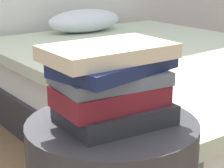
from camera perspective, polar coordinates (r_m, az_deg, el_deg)
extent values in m
cube|color=#2D2D33|center=(2.47, 6.54, -3.43)|extent=(1.61, 2.08, 0.22)
cube|color=white|center=(2.41, 6.69, 1.03)|extent=(1.54, 2.00, 0.18)
cube|color=beige|center=(2.38, 6.79, 3.81)|extent=(1.63, 2.04, 0.06)
ellipsoid|color=silver|center=(2.99, -3.73, 8.62)|extent=(0.57, 0.31, 0.16)
cube|color=#28282D|center=(1.01, 0.36, -3.94)|extent=(0.27, 0.23, 0.05)
cube|color=maroon|center=(0.98, -0.27, -1.60)|extent=(0.27, 0.18, 0.05)
cube|color=slate|center=(0.97, -0.13, 0.76)|extent=(0.28, 0.21, 0.03)
cube|color=#19234C|center=(0.97, 0.43, 2.53)|extent=(0.30, 0.20, 0.03)
cube|color=beige|center=(0.95, -0.32, 4.37)|extent=(0.30, 0.20, 0.03)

